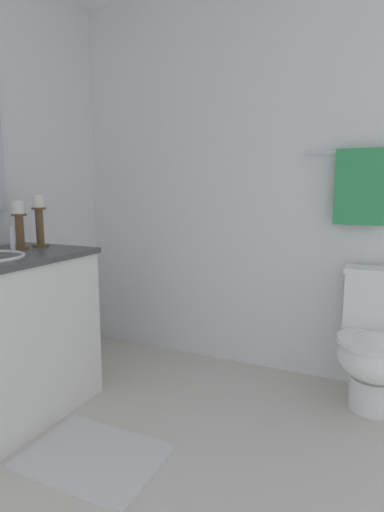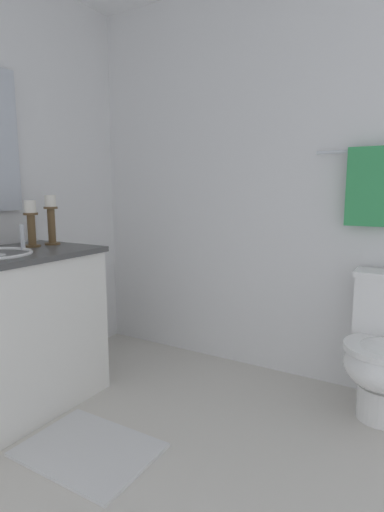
# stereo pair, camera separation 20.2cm
# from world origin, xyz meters

# --- Properties ---
(floor) EXTENTS (2.54, 2.24, 0.02)m
(floor) POSITION_xyz_m (0.00, 0.00, -0.01)
(floor) COLOR beige
(floor) RESTS_ON ground
(wall_back) EXTENTS (2.54, 0.04, 2.45)m
(wall_back) POSITION_xyz_m (0.00, 1.12, 1.23)
(wall_back) COLOR white
(wall_back) RESTS_ON ground
(candle_holder_tall) EXTENTS (0.09, 0.09, 0.29)m
(candle_holder_tall) POSITION_xyz_m (-0.99, 0.27, 1.01)
(candle_holder_tall) COLOR brown
(candle_holder_tall) RESTS_ON vanity_cabinet
(candle_holder_short) EXTENTS (0.09, 0.09, 0.26)m
(candle_holder_short) POSITION_xyz_m (-1.01, 0.14, 1.00)
(candle_holder_short) COLOR brown
(candle_holder_short) RESTS_ON vanity_cabinet
(towel_bar) EXTENTS (0.63, 0.02, 0.02)m
(towel_bar) POSITION_xyz_m (0.65, 1.06, 1.39)
(towel_bar) COLOR silver
(towel_near_vanity) EXTENTS (0.28, 0.03, 0.43)m
(towel_near_vanity) POSITION_xyz_m (0.65, 1.04, 1.20)
(towel_near_vanity) COLOR #389E59
(towel_near_vanity) RESTS_ON towel_bar
(bath_mat) EXTENTS (0.60, 0.44, 0.02)m
(bath_mat) POSITION_xyz_m (-0.32, -0.16, 0.01)
(bath_mat) COLOR silver
(bath_mat) RESTS_ON ground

